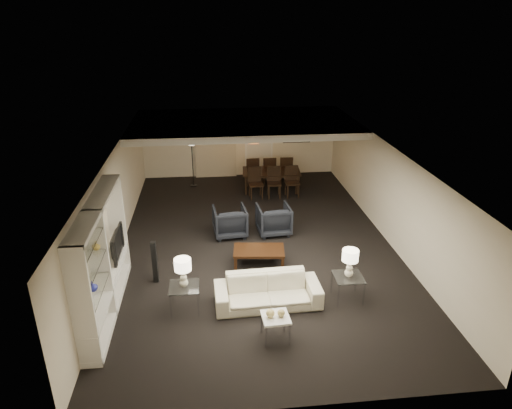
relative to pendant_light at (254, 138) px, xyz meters
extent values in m
plane|color=black|center=(-0.30, -3.50, -1.92)|extent=(11.00, 11.00, 0.00)
cube|color=silver|center=(-0.30, -3.50, 0.58)|extent=(7.00, 11.00, 0.02)
cube|color=beige|center=(-0.30, 2.00, -0.67)|extent=(7.00, 0.02, 2.50)
cube|color=beige|center=(-0.30, -9.00, -0.67)|extent=(7.00, 0.02, 2.50)
cube|color=beige|center=(-3.80, -3.50, -0.67)|extent=(0.02, 11.00, 2.50)
cube|color=beige|center=(3.20, -3.50, -0.67)|extent=(0.02, 11.00, 2.50)
cube|color=silver|center=(-0.30, 0.00, 0.48)|extent=(7.00, 4.00, 0.20)
cube|color=beige|center=(-1.20, 1.92, -0.72)|extent=(1.50, 0.12, 2.40)
cube|color=silver|center=(0.40, 1.97, -0.87)|extent=(0.90, 0.05, 2.10)
cube|color=#142D38|center=(1.80, 1.96, -0.37)|extent=(0.95, 0.04, 0.65)
cylinder|color=#D8591E|center=(0.00, 0.00, 0.00)|extent=(0.52, 0.52, 0.24)
imported|color=beige|center=(-0.36, -6.26, -1.60)|extent=(2.21, 0.92, 0.64)
imported|color=black|center=(-0.96, -2.96, -1.51)|extent=(0.95, 0.97, 0.81)
imported|color=black|center=(0.24, -2.96, -1.51)|extent=(0.94, 0.96, 0.81)
sphere|color=#F0D67F|center=(-0.46, -7.36, -1.34)|extent=(0.16, 0.16, 0.16)
sphere|color=tan|center=(-0.26, -7.36, -1.35)|extent=(0.14, 0.14, 0.14)
imported|color=black|center=(-3.58, -5.20, -0.87)|extent=(1.03, 0.14, 0.59)
imported|color=#24299E|center=(-3.61, -7.02, -0.77)|extent=(0.18, 0.18, 0.19)
imported|color=#AA8C38|center=(-3.61, -6.40, -0.28)|extent=(0.15, 0.15, 0.16)
cube|color=black|center=(-2.75, -5.12, -1.42)|extent=(0.12, 0.12, 1.00)
imported|color=black|center=(0.64, 0.28, -1.58)|extent=(2.01, 1.23, 0.68)
camera|label=1|loc=(-1.46, -14.17, 3.74)|focal=32.00mm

